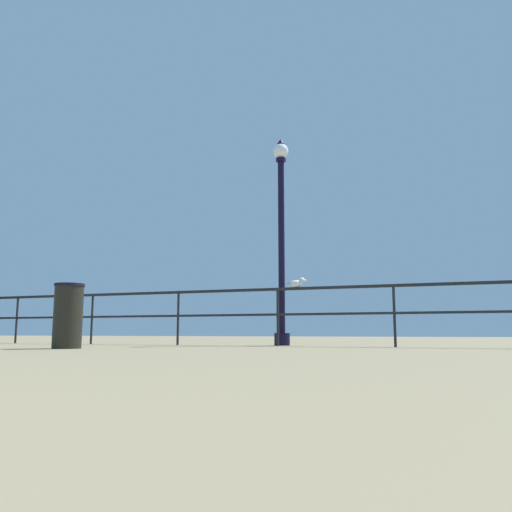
{
  "coord_description": "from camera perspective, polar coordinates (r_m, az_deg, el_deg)",
  "views": [
    {
      "loc": [
        2.98,
        1.35,
        0.23
      ],
      "look_at": [
        -0.21,
        9.5,
        1.51
      ],
      "focal_mm": 36.76,
      "sensor_mm": 36.0,
      "label": 1
    }
  ],
  "objects": [
    {
      "name": "lamppost_center",
      "position": [
        9.62,
        2.78,
        2.5
      ],
      "size": [
        0.29,
        0.29,
        3.84
      ],
      "color": "black",
      "rests_on": "ground_plane"
    },
    {
      "name": "trash_bin",
      "position": [
        8.13,
        -19.77,
        -6.14
      ],
      "size": [
        0.43,
        0.43,
        0.94
      ],
      "color": "black",
      "rests_on": "ground_plane"
    },
    {
      "name": "pier_railing",
      "position": [
        9.16,
        2.37,
        -5.11
      ],
      "size": [
        23.73,
        0.05,
        1.0
      ],
      "color": "black",
      "rests_on": "ground_plane"
    },
    {
      "name": "seagull_on_rail",
      "position": [
        9.08,
        4.5,
        -2.93
      ],
      "size": [
        0.35,
        0.21,
        0.17
      ],
      "color": "silver",
      "rests_on": "pier_railing"
    }
  ]
}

